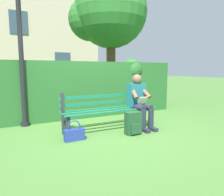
# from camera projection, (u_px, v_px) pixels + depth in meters

# --- Properties ---
(ground) EXTENTS (60.00, 60.00, 0.00)m
(ground) POSITION_uv_depth(u_px,v_px,m) (110.00, 130.00, 4.45)
(ground) COLOR #477533
(park_bench) EXTENTS (2.07, 0.49, 0.84)m
(park_bench) POSITION_uv_depth(u_px,v_px,m) (108.00, 110.00, 4.45)
(park_bench) COLOR #2D3338
(park_bench) RESTS_ON ground
(person_seated) EXTENTS (0.44, 0.73, 1.18)m
(person_seated) POSITION_uv_depth(u_px,v_px,m) (139.00, 99.00, 4.59)
(person_seated) COLOR #1E6672
(person_seated) RESTS_ON ground
(hedge_backdrop) EXTENTS (6.00, 0.85, 1.63)m
(hedge_backdrop) POSITION_uv_depth(u_px,v_px,m) (75.00, 88.00, 5.65)
(hedge_backdrop) COLOR #265B28
(hedge_backdrop) RESTS_ON ground
(tree) EXTENTS (2.93, 2.79, 4.90)m
(tree) POSITION_uv_depth(u_px,v_px,m) (107.00, 13.00, 7.93)
(tree) COLOR brown
(tree) RESTS_ON ground
(building_facade) EXTENTS (9.08, 2.86, 6.05)m
(building_facade) POSITION_uv_depth(u_px,v_px,m) (18.00, 40.00, 12.17)
(building_facade) COLOR #BCAD93
(building_facade) RESTS_ON ground
(backpack) EXTENTS (0.32, 0.24, 0.46)m
(backpack) POSITION_uv_depth(u_px,v_px,m) (133.00, 123.00, 4.12)
(backpack) COLOR #1E4728
(backpack) RESTS_ON ground
(handbag) EXTENTS (0.37, 0.12, 0.38)m
(handbag) POSITION_uv_depth(u_px,v_px,m) (74.00, 134.00, 3.77)
(handbag) COLOR navy
(handbag) RESTS_ON ground
(lamp_post) EXTENTS (0.28, 0.28, 3.19)m
(lamp_post) POSITION_uv_depth(u_px,v_px,m) (20.00, 37.00, 4.50)
(lamp_post) COLOR black
(lamp_post) RESTS_ON ground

